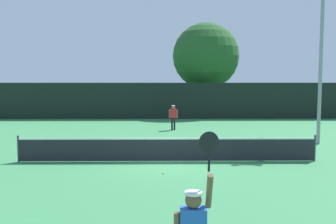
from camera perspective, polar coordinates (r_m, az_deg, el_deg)
The scene contains 10 objects.
ground_plane at distance 15.64m, azimuth -0.12°, elevation -7.36°, with size 120.00×120.00×0.00m, color #387F4C.
tennis_net at distance 15.54m, azimuth -0.12°, elevation -5.52°, with size 12.06×0.08×1.07m.
perimeter_fence at distance 31.65m, azimuth -0.40°, elevation 1.67°, with size 37.37×0.12×2.99m, color black.
player_receiving at distance 24.85m, azimuth 0.79°, elevation -0.45°, with size 0.57×0.24×1.60m.
tennis_ball at distance 13.66m, azimuth -0.69°, elevation -9.05°, with size 0.07×0.07×0.07m, color #CCE033.
light_pole at distance 20.94m, azimuth 21.85°, elevation 9.31°, with size 1.18×0.28×8.95m.
large_tree at distance 35.31m, azimuth 5.64°, elevation 8.26°, with size 6.01×6.01×8.36m.
parked_car_near at distance 39.11m, azimuth -4.17°, elevation 1.26°, with size 2.32×4.37×1.69m.
parked_car_mid at distance 37.94m, azimuth 2.75°, elevation 1.15°, with size 2.44×4.42×1.69m.
parked_car_far at distance 39.60m, azimuth 8.15°, elevation 1.27°, with size 1.92×4.21×1.69m.
Camera 1 is at (-0.14, -15.27, 3.37)m, focal length 40.99 mm.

